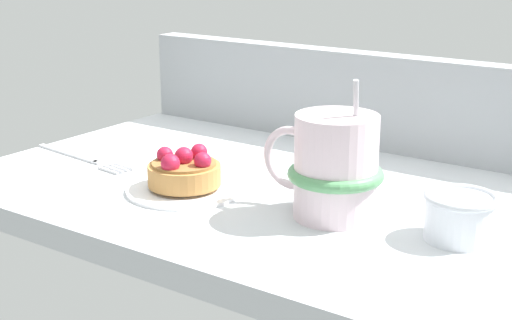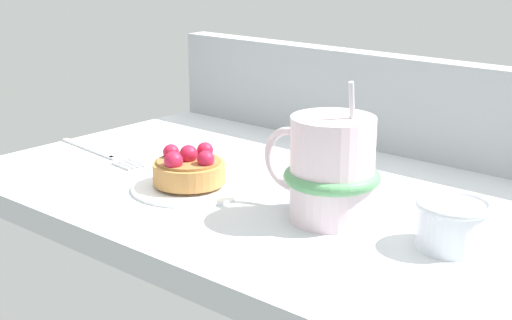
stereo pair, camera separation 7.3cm
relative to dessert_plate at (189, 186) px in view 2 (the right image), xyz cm
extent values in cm
cube|color=silver|center=(6.41, 7.11, -1.65)|extent=(65.51, 42.67, 2.61)
cube|color=#9EA3A8|center=(6.41, 26.82, 5.57)|extent=(64.20, 3.25, 11.83)
cylinder|color=white|center=(0.00, 0.00, 0.02)|extent=(12.28, 12.28, 0.73)
cylinder|color=white|center=(0.00, 0.00, -0.16)|extent=(6.76, 6.76, 0.36)
cylinder|color=#B77F42|center=(0.00, 0.00, 1.47)|extent=(7.63, 7.63, 2.17)
cylinder|color=olive|center=(0.00, 0.00, 2.71)|extent=(6.72, 6.72, 0.30)
sphere|color=#B71938|center=(0.00, 0.00, 3.50)|extent=(1.93, 1.93, 1.93)
sphere|color=#B71938|center=(2.39, 0.12, 3.38)|extent=(1.80, 1.80, 1.80)
sphere|color=#B71938|center=(0.28, 2.17, 3.49)|extent=(1.76, 1.76, 1.76)
sphere|color=#B71938|center=(-2.32, -0.33, 3.32)|extent=(1.76, 1.76, 1.76)
sphere|color=#B71938|center=(0.23, -2.38, 3.34)|extent=(1.97, 1.97, 1.97)
cylinder|color=silver|center=(16.46, 2.50, 4.64)|extent=(7.87, 7.87, 9.96)
torus|color=#569960|center=(16.46, 2.50, 3.91)|extent=(9.10, 9.10, 1.19)
torus|color=silver|center=(11.55, 2.50, 4.64)|extent=(6.38, 0.81, 6.38)
cylinder|color=#B7B7BC|center=(18.04, 3.09, 10.08)|extent=(0.98, 1.79, 6.01)
cube|color=silver|center=(-20.48, 2.26, -0.04)|extent=(11.50, 2.01, 0.60)
cube|color=silver|center=(-14.77, 1.60, -0.04)|extent=(1.26, 0.69, 0.60)
cube|color=silver|center=(-11.42, 0.11, -0.04)|extent=(3.50, 0.64, 0.60)
cube|color=silver|center=(-11.34, 0.83, -0.04)|extent=(3.50, 0.64, 0.60)
cube|color=silver|center=(-11.25, 1.56, -0.04)|extent=(3.50, 0.64, 0.60)
cube|color=silver|center=(-11.17, 2.29, -0.04)|extent=(3.50, 0.64, 0.60)
cylinder|color=silver|center=(28.20, 3.82, 1.63)|extent=(6.09, 6.09, 3.93)
torus|color=silver|center=(28.20, 3.82, 3.59)|extent=(6.56, 6.56, 0.60)
camera|label=1|loc=(48.46, -56.59, 25.45)|focal=52.51mm
camera|label=2|loc=(54.27, -52.08, 25.45)|focal=52.51mm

